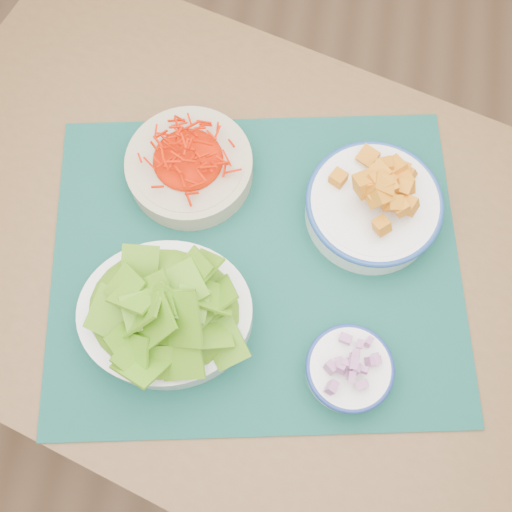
{
  "coord_description": "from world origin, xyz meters",
  "views": [
    {
      "loc": [
        0.2,
        -0.45,
        1.57
      ],
      "look_at": [
        0.16,
        -0.18,
        0.78
      ],
      "focal_mm": 40.0,
      "sensor_mm": 36.0,
      "label": 1
    }
  ],
  "objects": [
    {
      "name": "onion_bowl",
      "position": [
        0.31,
        -0.32,
        0.78
      ],
      "size": [
        0.14,
        0.14,
        0.06
      ],
      "rotation": [
        0.0,
        0.0,
        0.26
      ],
      "color": "white",
      "rests_on": "placemat"
    },
    {
      "name": "ground",
      "position": [
        0.0,
        0.0,
        0.0
      ],
      "size": [
        4.0,
        4.0,
        0.0
      ],
      "primitive_type": "plane",
      "color": "#936947",
      "rests_on": "ground"
    },
    {
      "name": "lettuce_bowl",
      "position": [
        0.05,
        -0.28,
        0.81
      ],
      "size": [
        0.27,
        0.24,
        0.11
      ],
      "rotation": [
        0.0,
        0.0,
        0.17
      ],
      "color": "white",
      "rests_on": "placemat"
    },
    {
      "name": "squash_bowl",
      "position": [
        0.32,
        -0.08,
        0.8
      ],
      "size": [
        0.21,
        0.21,
        0.1
      ],
      "rotation": [
        0.0,
        0.0,
        0.07
      ],
      "color": "white",
      "rests_on": "placemat"
    },
    {
      "name": "table",
      "position": [
        0.13,
        -0.15,
        0.64
      ],
      "size": [
        1.3,
        1.04,
        0.75
      ],
      "rotation": [
        0.0,
        0.0,
        -0.29
      ],
      "color": "brown",
      "rests_on": "ground"
    },
    {
      "name": "placemat",
      "position": [
        0.16,
        -0.18,
        0.75
      ],
      "size": [
        0.69,
        0.6,
        0.0
      ],
      "primitive_type": "cube",
      "rotation": [
        0.0,
        0.0,
        0.18
      ],
      "color": "#09312B",
      "rests_on": "table"
    },
    {
      "name": "carrot_bowl",
      "position": [
        0.04,
        -0.05,
        0.79
      ],
      "size": [
        0.25,
        0.25,
        0.07
      ],
      "rotation": [
        0.0,
        0.0,
        0.35
      ],
      "color": "#BDAD8C",
      "rests_on": "placemat"
    }
  ]
}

